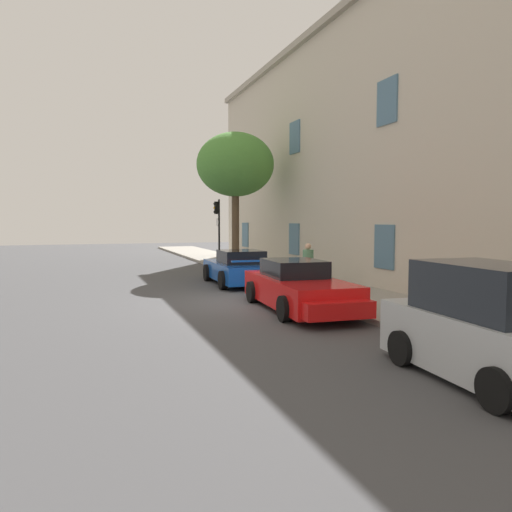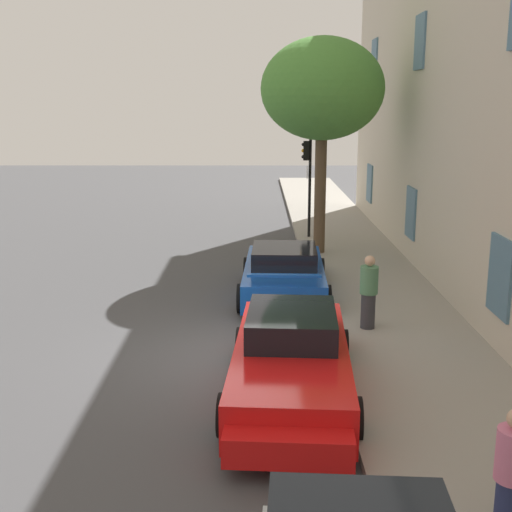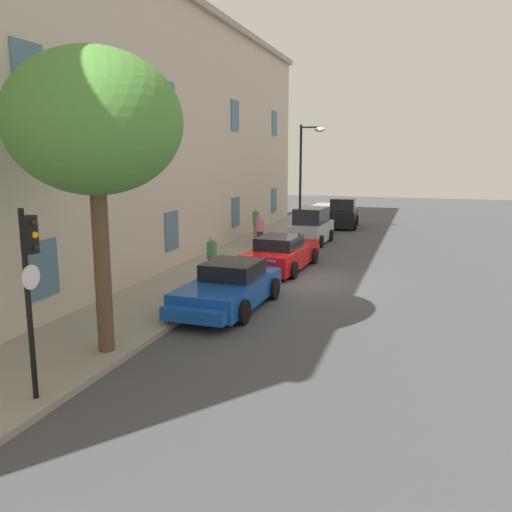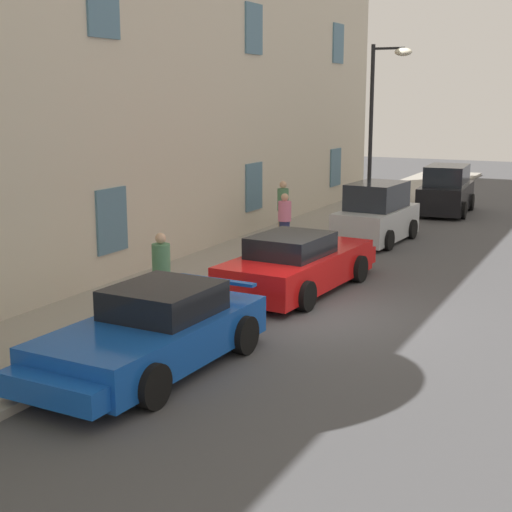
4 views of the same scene
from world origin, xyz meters
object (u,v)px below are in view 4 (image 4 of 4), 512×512
at_px(hatchback_parked, 376,215).
at_px(pedestrian_admiring, 285,220).
at_px(street_lamp, 383,101).
at_px(pedestrian_bystander, 283,209).
at_px(sportscar_red_lead, 148,336).
at_px(hatchback_distant, 446,192).
at_px(sportscar_yellow_flank, 301,264).
at_px(pedestrian_strolling, 161,270).

distance_m(hatchback_parked, pedestrian_admiring, 3.21).
relative_size(hatchback_parked, street_lamp, 0.61).
height_order(pedestrian_admiring, pedestrian_bystander, pedestrian_bystander).
relative_size(street_lamp, pedestrian_admiring, 3.88).
bearing_deg(sportscar_red_lead, pedestrian_bystander, 13.11).
height_order(hatchback_distant, pedestrian_bystander, pedestrian_bystander).
xyz_separation_m(sportscar_yellow_flank, pedestrian_strolling, (-3.17, 1.77, 0.33)).
bearing_deg(pedestrian_admiring, street_lamp, -9.30).
height_order(hatchback_parked, pedestrian_admiring, hatchback_parked).
height_order(sportscar_yellow_flank, hatchback_parked, hatchback_parked).
xyz_separation_m(sportscar_red_lead, street_lamp, (15.89, 1.03, 3.66)).
distance_m(hatchback_distant, street_lamp, 5.00).
bearing_deg(sportscar_yellow_flank, hatchback_parked, 1.65).
bearing_deg(pedestrian_admiring, hatchback_parked, -37.62).
bearing_deg(pedestrian_strolling, pedestrian_bystander, 6.39).
xyz_separation_m(hatchback_parked, pedestrian_bystander, (-1.49, 2.49, 0.22)).
height_order(pedestrian_admiring, pedestrian_strolling, pedestrian_strolling).
height_order(hatchback_parked, pedestrian_strolling, hatchback_parked).
height_order(sportscar_yellow_flank, pedestrian_bystander, pedestrian_bystander).
bearing_deg(pedestrian_strolling, hatchback_distant, -7.81).
height_order(sportscar_yellow_flank, pedestrian_admiring, pedestrian_admiring).
bearing_deg(hatchback_parked, sportscar_yellow_flank, -178.35).
height_order(pedestrian_strolling, pedestrian_bystander, pedestrian_bystander).
bearing_deg(street_lamp, pedestrian_strolling, 177.29).
distance_m(hatchback_distant, pedestrian_bystander, 8.80).
xyz_separation_m(sportscar_red_lead, pedestrian_admiring, (9.89, 2.01, 0.32)).
relative_size(pedestrian_admiring, pedestrian_bystander, 0.87).
bearing_deg(pedestrian_bystander, hatchback_distant, -20.82).
xyz_separation_m(sportscar_red_lead, pedestrian_strolling, (2.91, 1.65, 0.33)).
relative_size(street_lamp, pedestrian_bystander, 3.39).
bearing_deg(sportscar_yellow_flank, pedestrian_strolling, 150.76).
bearing_deg(sportscar_yellow_flank, pedestrian_admiring, 29.33).
distance_m(hatchback_parked, pedestrian_strolling, 9.65).
bearing_deg(sportscar_red_lead, sportscar_yellow_flank, -1.18).
relative_size(sportscar_red_lead, hatchback_distant, 1.19).
relative_size(hatchback_distant, street_lamp, 0.67).
height_order(street_lamp, pedestrian_strolling, street_lamp).
bearing_deg(street_lamp, sportscar_yellow_flank, -173.27).
bearing_deg(pedestrian_strolling, sportscar_red_lead, -150.48).
relative_size(sportscar_yellow_flank, street_lamp, 0.87).
bearing_deg(hatchback_distant, street_lamp, 153.75).
bearing_deg(hatchback_parked, pedestrian_bystander, 120.91).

